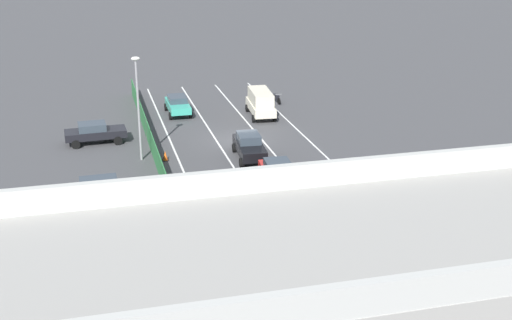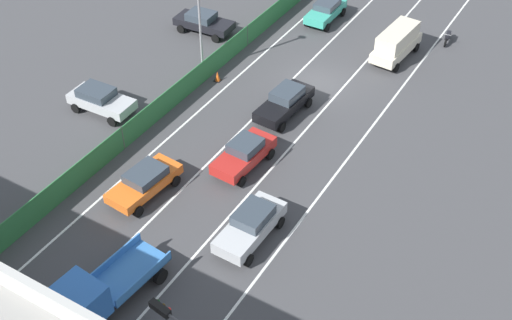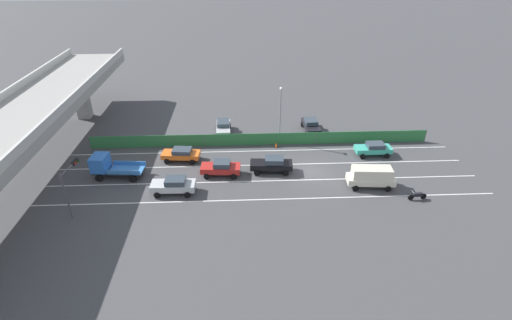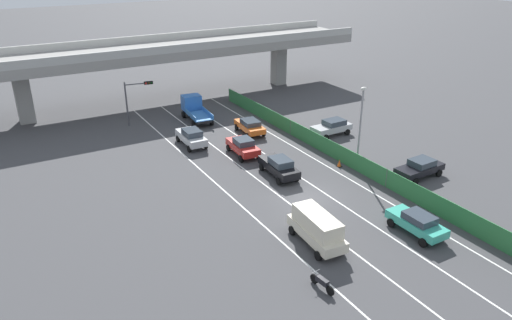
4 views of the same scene
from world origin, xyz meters
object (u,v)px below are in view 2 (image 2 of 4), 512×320
Objects in this scene: car_sedan_silver at (251,225)px; flatbed_truck_blue at (98,293)px; car_van_cream at (397,42)px; car_sedan_black at (285,102)px; car_taxi_orange at (145,181)px; motorcycle at (448,37)px; traffic_cone at (218,77)px; car_sedan_red at (244,153)px; parked_sedan_dark at (203,22)px; street_lamp at (199,13)px; parked_wagon_silver at (100,99)px; car_taxi_teal at (326,10)px.

car_sedan_silver is 0.81× the size of flatbed_truck_blue.
car_sedan_silver is 0.90× the size of car_van_cream.
car_sedan_black is 1.05× the size of car_taxi_orange.
car_sedan_silver is 2.32× the size of motorcycle.
motorcycle reaches higher than traffic_cone.
car_sedan_silver is 1.02× the size of car_sedan_red.
car_sedan_black is 1.05× the size of parked_sedan_dark.
car_taxi_orange is at bearing 110.14° from street_lamp.
car_sedan_black reaches higher than motorcycle.
parked_wagon_silver is (13.93, -4.64, -0.03)m from car_sedan_silver.
parked_wagon_silver is (10.42, -12.10, -0.39)m from flatbed_truck_blue.
street_lamp is (4.40, -12.00, 3.54)m from car_taxi_orange.
car_sedan_black is at bearing -150.78° from parked_wagon_silver.
parked_wagon_silver is (10.66, 0.05, -0.00)m from car_sedan_red.
parked_sedan_dark is (7.14, 6.36, -0.00)m from car_taxi_teal.
motorcycle is at bearing -154.23° from parked_sedan_dark.
car_taxi_orange is 6.41× the size of traffic_cone.
car_taxi_orange is 0.81× the size of flatbed_truck_blue.
motorcycle is at bearing -122.32° from car_van_cream.
street_lamp reaches higher than car_taxi_teal.
parked_wagon_silver is (6.96, 18.23, 0.03)m from car_taxi_teal.
car_taxi_orange is (-0.27, 22.95, -0.02)m from car_taxi_teal.
car_taxi_teal is at bearing -73.03° from car_sedan_silver.
car_taxi_teal reaches higher than car_taxi_orange.
flatbed_truck_blue is 21.05m from street_lamp.
parked_sedan_dark is at bearing -48.01° from traffic_cone.
flatbed_truck_blue reaches higher than car_taxi_orange.
street_lamp is (-2.83, -7.29, 3.49)m from parked_wagon_silver.
car_sedan_red is at bearing -91.15° from flatbed_truck_blue.
car_van_cream is 20.90m from parked_wagon_silver.
car_van_cream is 1.10× the size of parked_sedan_dark.
flatbed_truck_blue reaches higher than car_sedan_silver.
parked_sedan_dark is 11.87m from parked_wagon_silver.
car_sedan_silver is at bearing 106.97° from car_taxi_teal.
car_sedan_black is at bearing 149.33° from parked_sedan_dark.
car_sedan_black is 0.95× the size of car_van_cream.
car_van_cream reaches higher than parked_sedan_dark.
parked_wagon_silver is 0.60× the size of street_lamp.
street_lamp is at bearing 69.33° from car_taxi_teal.
traffic_cone is at bearing -50.14° from car_sedan_silver.
parked_sedan_dark is (14.12, -16.51, -0.06)m from car_sedan_silver.
flatbed_truck_blue is at bearing 111.39° from street_lamp.
car_taxi_orange is 18.17m from parked_sedan_dark.
street_lamp reaches higher than car_van_cream.
car_sedan_silver is 14.69m from parked_wagon_silver.
car_sedan_black is at bearing -70.19° from car_sedan_silver.
street_lamp reaches higher than car_sedan_black.
car_sedan_red is (-0.46, 5.66, -0.02)m from car_sedan_black.
parked_sedan_dark reaches higher than car_taxi_orange.
parked_sedan_dark is (7.42, -16.59, 0.01)m from car_taxi_orange.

